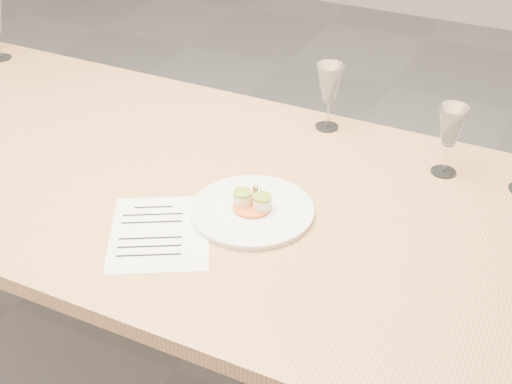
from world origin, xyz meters
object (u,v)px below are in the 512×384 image
at_px(dining_table, 158,193).
at_px(recipe_sheet, 159,233).
at_px(wine_glass_1, 330,84).
at_px(wine_glass_2, 451,128).
at_px(dinner_plate, 252,210).

bearing_deg(dining_table, recipe_sheet, -55.89).
relative_size(dining_table, recipe_sheet, 6.67).
height_order(wine_glass_1, wine_glass_2, wine_glass_1).
xyz_separation_m(dinner_plate, wine_glass_2, (0.36, 0.38, 0.12)).
distance_m(dining_table, recipe_sheet, 0.28).
relative_size(dinner_plate, wine_glass_2, 1.56).
distance_m(recipe_sheet, wine_glass_2, 0.77).
height_order(dining_table, wine_glass_1, wine_glass_1).
distance_m(dining_table, wine_glass_2, 0.77).
relative_size(wine_glass_1, wine_glass_2, 1.02).
height_order(dinner_plate, wine_glass_2, wine_glass_2).
bearing_deg(recipe_sheet, wine_glass_2, 16.95).
relative_size(dining_table, wine_glass_1, 12.39).
relative_size(dining_table, dinner_plate, 8.13).
bearing_deg(recipe_sheet, wine_glass_1, 46.54).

